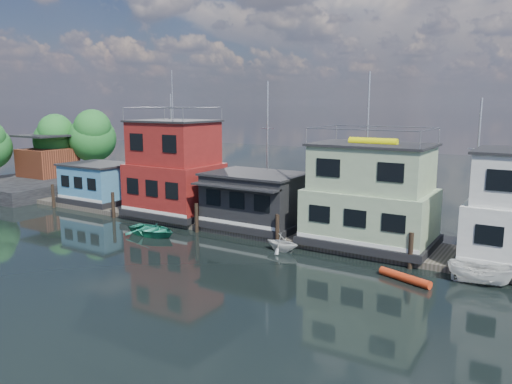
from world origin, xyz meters
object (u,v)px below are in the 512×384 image
Objects in this scene: houseboat_red at (175,170)px; red_kayak at (405,278)px; motorboat at (481,273)px; houseboat_dark at (255,200)px; dinghy_white at (282,242)px; dinghy_teal at (152,230)px; houseboat_blue at (98,183)px; houseboat_green at (371,196)px.

houseboat_red is 21.81m from red_kayak.
motorboat is 3.96m from red_kayak.
dinghy_white is (4.39, -3.72, -1.80)m from houseboat_dark.
houseboat_dark reaches higher than dinghy_white.
motorboat is at bearing -87.77° from dinghy_white.
houseboat_dark is 14.00m from red_kayak.
motorboat is at bearing -83.45° from dinghy_teal.
houseboat_dark is 2.16× the size of motorboat.
dinghy_white is (-12.05, -0.20, -0.05)m from motorboat.
houseboat_blue is 1.59× the size of dinghy_teal.
houseboat_red is at bearing 74.48° from dinghy_white.
houseboat_green is at bearing 146.74° from red_kayak.
dinghy_teal is (11.84, -5.30, -1.79)m from houseboat_blue.
houseboat_green reaches higher than houseboat_blue.
dinghy_teal is (-14.66, -5.30, -3.13)m from houseboat_green.
red_kayak is at bearing -9.61° from houseboat_blue.
houseboat_red reaches higher than houseboat_green.
houseboat_dark is at bearing -44.99° from dinghy_teal.
dinghy_teal is 22.17m from motorboat.
houseboat_dark is 3.18× the size of dinghy_white.
houseboat_red is 5.09× the size of dinghy_white.
dinghy_white is 0.74× the size of red_kayak.
red_kayak is at bearing -13.84° from houseboat_red.
motorboat reaches higher than dinghy_white.
houseboat_dark reaches higher than red_kayak.
dinghy_teal reaches higher than red_kayak.
houseboat_dark reaches higher than dinghy_teal.
houseboat_green is (17.00, 0.00, -0.55)m from houseboat_red.
houseboat_green reaches higher than dinghy_teal.
dinghy_teal is at bearing -24.12° from houseboat_blue.
houseboat_blue is 26.53m from houseboat_green.
houseboat_dark is at bearing 178.21° from red_kayak.
houseboat_green is at bearing 0.00° from houseboat_blue.
motorboat is at bearing -25.47° from houseboat_green.
houseboat_dark is 6.03m from dinghy_white.
houseboat_green reaches higher than red_kayak.
houseboat_red is 6.87m from dinghy_teal.
motorboat is (16.44, -3.52, -1.76)m from houseboat_dark.
motorboat is 12.05m from dinghy_white.
dinghy_white is (12.39, -3.74, -3.49)m from houseboat_red.
houseboat_red reaches higher than dinghy_teal.
houseboat_blue is 9.69m from houseboat_red.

